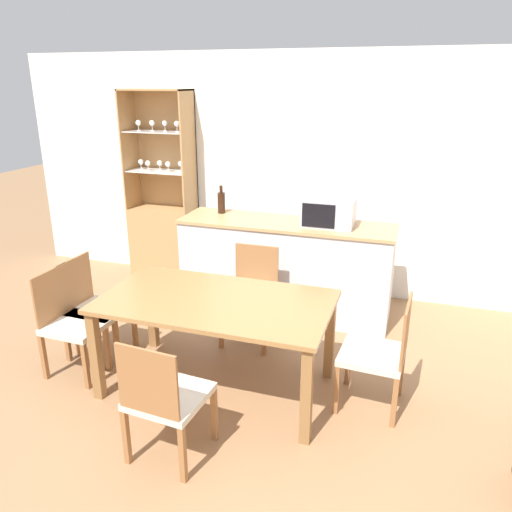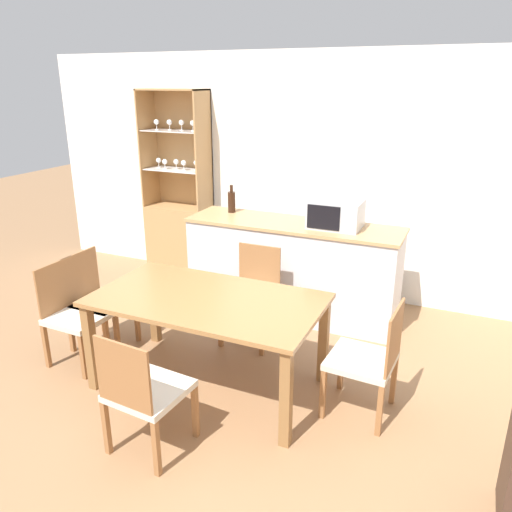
{
  "view_description": "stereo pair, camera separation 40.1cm",
  "coord_description": "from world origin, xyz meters",
  "px_view_note": "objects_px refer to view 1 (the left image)",
  "views": [
    {
      "loc": [
        1.19,
        -2.62,
        2.25
      ],
      "look_at": [
        -0.06,
        1.18,
        0.84
      ],
      "focal_mm": 35.0,
      "sensor_mm": 36.0,
      "label": 1
    },
    {
      "loc": [
        1.57,
        -2.47,
        2.25
      ],
      "look_at": [
        -0.06,
        1.18,
        0.84
      ],
      "focal_mm": 35.0,
      "sensor_mm": 36.0,
      "label": 2
    }
  ],
  "objects_px": {
    "dining_table": "(216,311)",
    "dining_chair_side_right_far": "(379,353)",
    "dining_chair_side_left_far": "(94,308)",
    "wine_bottle": "(221,202)",
    "display_cabinet": "(164,227)",
    "dining_chair_head_near": "(165,398)",
    "dining_chair_head_far": "(251,295)",
    "dining_chair_side_left_near": "(73,322)",
    "microwave": "(329,212)"
  },
  "relations": [
    {
      "from": "dining_table",
      "to": "dining_chair_side_right_far",
      "type": "bearing_deg",
      "value": 6.66
    },
    {
      "from": "dining_chair_side_left_far",
      "to": "wine_bottle",
      "type": "xyz_separation_m",
      "value": [
        0.59,
        1.45,
        0.63
      ]
    },
    {
      "from": "display_cabinet",
      "to": "dining_chair_side_left_far",
      "type": "relative_size",
      "value": 2.54
    },
    {
      "from": "dining_chair_head_near",
      "to": "dining_chair_head_far",
      "type": "height_order",
      "value": "same"
    },
    {
      "from": "dining_table",
      "to": "dining_chair_head_far",
      "type": "bearing_deg",
      "value": 90.03
    },
    {
      "from": "dining_chair_head_far",
      "to": "dining_chair_head_near",
      "type": "bearing_deg",
      "value": 89.44
    },
    {
      "from": "dining_chair_side_left_near",
      "to": "microwave",
      "type": "xyz_separation_m",
      "value": [
        1.73,
        1.62,
        0.65
      ]
    },
    {
      "from": "dining_chair_side_left_far",
      "to": "microwave",
      "type": "distance_m",
      "value": 2.28
    },
    {
      "from": "display_cabinet",
      "to": "dining_chair_side_right_far",
      "type": "distance_m",
      "value": 3.25
    },
    {
      "from": "dining_chair_side_left_near",
      "to": "dining_chair_head_near",
      "type": "xyz_separation_m",
      "value": [
        1.18,
        -0.67,
        0.0
      ]
    },
    {
      "from": "dining_chair_side_left_near",
      "to": "dining_chair_side_right_far",
      "type": "bearing_deg",
      "value": 98.26
    },
    {
      "from": "dining_chair_side_left_near",
      "to": "dining_chair_side_right_far",
      "type": "height_order",
      "value": "same"
    },
    {
      "from": "dining_chair_side_right_far",
      "to": "dining_chair_head_far",
      "type": "distance_m",
      "value": 1.36
    },
    {
      "from": "dining_chair_head_far",
      "to": "wine_bottle",
      "type": "height_order",
      "value": "wine_bottle"
    },
    {
      "from": "dining_chair_head_near",
      "to": "dining_chair_head_far",
      "type": "relative_size",
      "value": 1.0
    },
    {
      "from": "dining_chair_side_right_far",
      "to": "wine_bottle",
      "type": "distance_m",
      "value": 2.38
    },
    {
      "from": "dining_chair_side_right_far",
      "to": "wine_bottle",
      "type": "bearing_deg",
      "value": 54.09
    },
    {
      "from": "microwave",
      "to": "dining_chair_head_far",
      "type": "bearing_deg",
      "value": -129.2
    },
    {
      "from": "display_cabinet",
      "to": "dining_chair_head_near",
      "type": "height_order",
      "value": "display_cabinet"
    },
    {
      "from": "dining_table",
      "to": "dining_chair_side_left_far",
      "type": "bearing_deg",
      "value": 173.16
    },
    {
      "from": "dining_chair_side_left_near",
      "to": "dining_chair_side_left_far",
      "type": "height_order",
      "value": "same"
    },
    {
      "from": "dining_chair_side_left_near",
      "to": "dining_chair_head_far",
      "type": "xyz_separation_m",
      "value": [
        1.18,
        0.94,
        0.0
      ]
    },
    {
      "from": "dining_chair_side_left_near",
      "to": "dining_chair_side_left_far",
      "type": "xyz_separation_m",
      "value": [
        -0.0,
        0.28,
        0.0
      ]
    },
    {
      "from": "dining_chair_side_left_far",
      "to": "microwave",
      "type": "height_order",
      "value": "microwave"
    },
    {
      "from": "dining_chair_side_right_far",
      "to": "dining_chair_head_far",
      "type": "height_order",
      "value": "same"
    },
    {
      "from": "display_cabinet",
      "to": "dining_chair_side_left_far",
      "type": "xyz_separation_m",
      "value": [
        0.31,
        -1.83,
        -0.18
      ]
    },
    {
      "from": "display_cabinet",
      "to": "microwave",
      "type": "height_order",
      "value": "display_cabinet"
    },
    {
      "from": "dining_chair_side_left_far",
      "to": "microwave",
      "type": "bearing_deg",
      "value": 129.02
    },
    {
      "from": "dining_chair_head_far",
      "to": "wine_bottle",
      "type": "xyz_separation_m",
      "value": [
        -0.59,
        0.79,
        0.63
      ]
    },
    {
      "from": "dining_chair_side_left_far",
      "to": "dining_chair_side_right_far",
      "type": "bearing_deg",
      "value": 91.27
    },
    {
      "from": "dining_chair_side_right_far",
      "to": "dining_table",
      "type": "bearing_deg",
      "value": 100.07
    },
    {
      "from": "display_cabinet",
      "to": "dining_chair_side_right_far",
      "type": "bearing_deg",
      "value": -34.51
    },
    {
      "from": "dining_table",
      "to": "wine_bottle",
      "type": "height_order",
      "value": "wine_bottle"
    },
    {
      "from": "dining_chair_side_right_far",
      "to": "dining_chair_side_left_far",
      "type": "xyz_separation_m",
      "value": [
        -2.36,
        0.0,
        0.0
      ]
    },
    {
      "from": "dining_chair_side_left_far",
      "to": "dining_chair_head_far",
      "type": "xyz_separation_m",
      "value": [
        1.18,
        0.66,
        0.0
      ]
    },
    {
      "from": "dining_chair_side_left_near",
      "to": "display_cabinet",
      "type": "bearing_deg",
      "value": -170.19
    },
    {
      "from": "dining_chair_head_near",
      "to": "dining_chair_side_right_far",
      "type": "distance_m",
      "value": 1.51
    },
    {
      "from": "dining_chair_side_left_near",
      "to": "dining_chair_side_right_far",
      "type": "relative_size",
      "value": 1.0
    },
    {
      "from": "dining_chair_side_left_near",
      "to": "dining_chair_side_left_far",
      "type": "relative_size",
      "value": 1.0
    },
    {
      "from": "microwave",
      "to": "wine_bottle",
      "type": "xyz_separation_m",
      "value": [
        -1.14,
        0.11,
        -0.02
      ]
    },
    {
      "from": "dining_chair_head_near",
      "to": "microwave",
      "type": "bearing_deg",
      "value": 80.92
    },
    {
      "from": "microwave",
      "to": "display_cabinet",
      "type": "bearing_deg",
      "value": 166.24
    },
    {
      "from": "dining_chair_side_left_near",
      "to": "dining_chair_side_right_far",
      "type": "distance_m",
      "value": 2.38
    },
    {
      "from": "dining_chair_head_near",
      "to": "dining_chair_head_far",
      "type": "distance_m",
      "value": 1.61
    },
    {
      "from": "microwave",
      "to": "dining_chair_side_left_near",
      "type": "bearing_deg",
      "value": -136.94
    },
    {
      "from": "dining_table",
      "to": "dining_chair_head_far",
      "type": "xyz_separation_m",
      "value": [
        -0.0,
        0.81,
        -0.21
      ]
    },
    {
      "from": "dining_table",
      "to": "dining_chair_head_near",
      "type": "relative_size",
      "value": 1.99
    },
    {
      "from": "dining_chair_side_right_far",
      "to": "dining_chair_head_far",
      "type": "xyz_separation_m",
      "value": [
        -1.18,
        0.67,
        0.0
      ]
    },
    {
      "from": "dining_chair_side_left_far",
      "to": "dining_table",
      "type": "bearing_deg",
      "value": 84.53
    },
    {
      "from": "dining_chair_head_near",
      "to": "dining_chair_side_right_far",
      "type": "xyz_separation_m",
      "value": [
        1.19,
        0.94,
        0.0
      ]
    }
  ]
}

